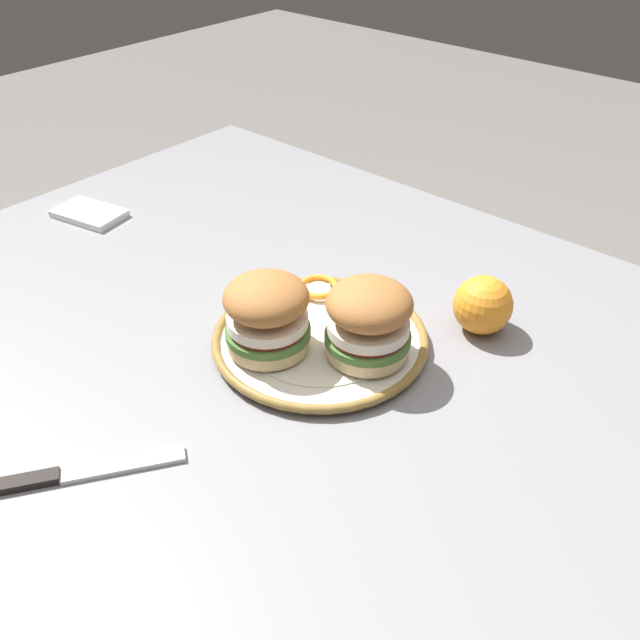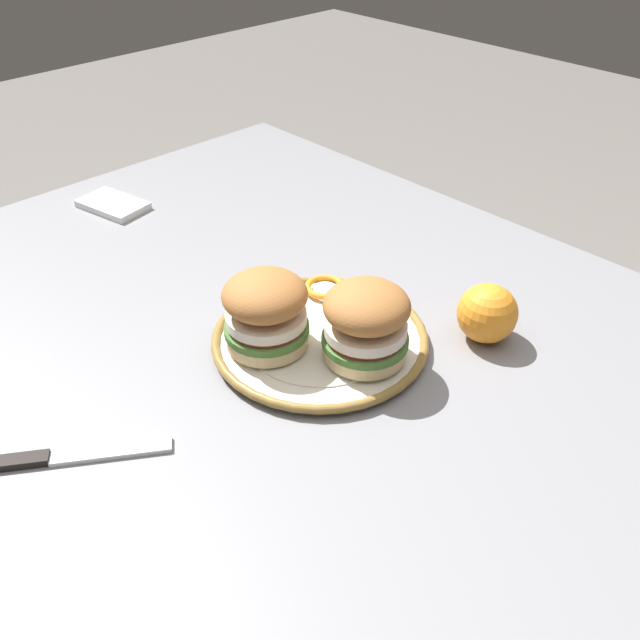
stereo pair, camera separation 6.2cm
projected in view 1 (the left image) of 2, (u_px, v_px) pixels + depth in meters
The scene contains 10 objects.
dining_table at pixel (330, 420), 0.91m from camera, with size 1.46×1.01×0.75m.
dinner_plate at pixel (320, 339), 0.90m from camera, with size 0.29×0.29×0.02m.
sandwich_half_left at pixel (369, 319), 0.83m from camera, with size 0.15×0.15×0.10m.
sandwich_half_right at pixel (267, 313), 0.84m from camera, with size 0.14×0.14×0.10m.
orange_peel_curled at pixel (319, 287), 0.97m from camera, with size 0.08×0.08×0.01m.
orange_peel_strip_long at pixel (373, 311), 0.92m from camera, with size 0.08×0.04×0.01m.
orange_peel_strip_short at pixel (361, 293), 0.96m from camera, with size 0.07×0.06×0.01m.
whole_orange at pixel (483, 305), 0.91m from camera, with size 0.08×0.08×0.08m, color orange.
table_knife at pixel (64, 476), 0.72m from camera, with size 0.14×0.19×0.01m.
folded_napkin at pixel (89, 213), 1.19m from camera, with size 0.12×0.07×0.01m, color white.
Camera 1 is at (-0.42, 0.50, 1.31)m, focal length 38.25 mm.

